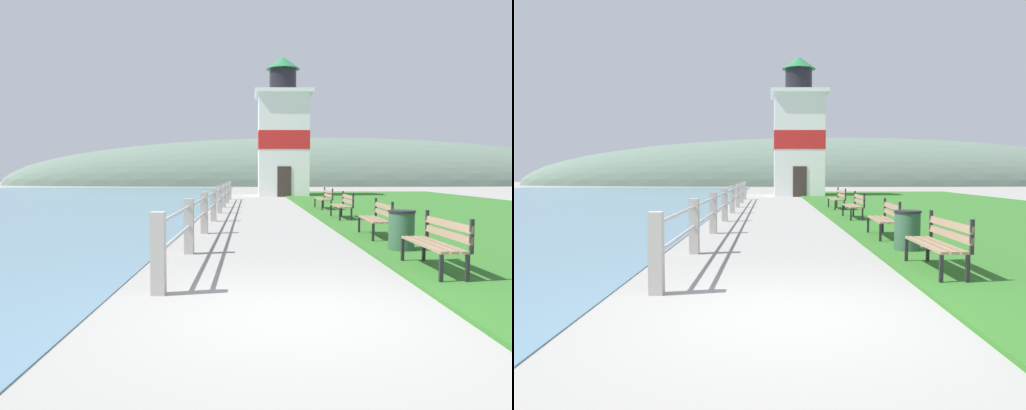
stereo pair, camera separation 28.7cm
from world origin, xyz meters
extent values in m
plane|color=gray|center=(0.00, 0.00, 0.00)|extent=(160.00, 160.00, 0.00)
cube|color=#2D6623|center=(7.80, 13.99, 0.03)|extent=(12.00, 41.98, 0.06)
cube|color=#A8A399|center=(-1.70, 1.00, 0.54)|extent=(0.18, 0.18, 1.08)
cube|color=#A8A399|center=(-1.70, 4.26, 0.54)|extent=(0.18, 0.18, 1.08)
cube|color=#A8A399|center=(-1.70, 7.51, 0.54)|extent=(0.18, 0.18, 1.08)
cube|color=#A8A399|center=(-1.70, 10.77, 0.54)|extent=(0.18, 0.18, 1.08)
cube|color=#A8A399|center=(-1.70, 14.02, 0.54)|extent=(0.18, 0.18, 1.08)
cube|color=#A8A399|center=(-1.70, 17.28, 0.54)|extent=(0.18, 0.18, 1.08)
cube|color=#A8A399|center=(-1.70, 20.53, 0.54)|extent=(0.18, 0.18, 1.08)
cube|color=#A8A399|center=(-1.70, 23.79, 0.54)|extent=(0.18, 0.18, 1.08)
cylinder|color=#B2B2B7|center=(-1.70, 12.39, 0.92)|extent=(0.06, 22.79, 0.06)
cylinder|color=#B2B2B7|center=(-1.70, 12.39, 0.54)|extent=(0.06, 22.79, 0.06)
cube|color=#846B51|center=(2.18, 2.28, 0.47)|extent=(0.14, 1.74, 0.04)
cube|color=#846B51|center=(2.33, 2.28, 0.47)|extent=(0.14, 1.74, 0.04)
cube|color=#846B51|center=(2.48, 2.28, 0.47)|extent=(0.14, 1.74, 0.04)
cube|color=#846B51|center=(2.56, 2.28, 0.79)|extent=(0.08, 1.74, 0.11)
cube|color=#846B51|center=(2.56, 2.28, 0.63)|extent=(0.08, 1.74, 0.11)
cube|color=black|center=(2.16, 1.43, 0.23)|extent=(0.05, 0.05, 0.45)
cube|color=black|center=(2.13, 3.12, 0.23)|extent=(0.05, 0.05, 0.45)
cube|color=black|center=(2.53, 1.44, 0.23)|extent=(0.05, 0.05, 0.45)
cube|color=black|center=(2.50, 3.13, 0.23)|extent=(0.05, 0.05, 0.45)
cube|color=black|center=(2.57, 1.44, 0.70)|extent=(0.05, 0.05, 0.49)
cube|color=black|center=(2.55, 3.13, 0.70)|extent=(0.05, 0.05, 0.49)
cube|color=#846B51|center=(2.29, 6.42, 0.47)|extent=(0.17, 1.72, 0.04)
cube|color=#846B51|center=(2.44, 6.42, 0.47)|extent=(0.17, 1.72, 0.04)
cube|color=#846B51|center=(2.59, 6.41, 0.47)|extent=(0.17, 1.72, 0.04)
cube|color=#846B51|center=(2.68, 6.41, 0.79)|extent=(0.11, 1.72, 0.11)
cube|color=#846B51|center=(2.68, 6.41, 0.63)|extent=(0.11, 1.72, 0.11)
cube|color=black|center=(2.23, 5.59, 0.23)|extent=(0.05, 0.05, 0.45)
cube|color=black|center=(2.28, 7.26, 0.23)|extent=(0.05, 0.05, 0.45)
cube|color=black|center=(2.60, 5.58, 0.23)|extent=(0.05, 0.05, 0.45)
cube|color=black|center=(2.65, 7.25, 0.23)|extent=(0.05, 0.05, 0.45)
cube|color=black|center=(2.65, 5.58, 0.70)|extent=(0.05, 0.05, 0.49)
cube|color=black|center=(2.70, 7.25, 0.70)|extent=(0.05, 0.05, 0.49)
cube|color=#846B51|center=(2.39, 11.24, 0.47)|extent=(0.13, 1.73, 0.04)
cube|color=#846B51|center=(2.54, 11.24, 0.47)|extent=(0.13, 1.73, 0.04)
cube|color=#846B51|center=(2.68, 11.25, 0.47)|extent=(0.13, 1.73, 0.04)
cube|color=#846B51|center=(2.77, 11.25, 0.79)|extent=(0.07, 1.73, 0.11)
cube|color=#846B51|center=(2.77, 11.25, 0.63)|extent=(0.07, 1.73, 0.11)
cube|color=black|center=(2.36, 10.40, 0.23)|extent=(0.05, 0.05, 0.45)
cube|color=black|center=(2.34, 12.08, 0.23)|extent=(0.05, 0.05, 0.45)
cube|color=black|center=(2.73, 10.41, 0.23)|extent=(0.05, 0.05, 0.45)
cube|color=black|center=(2.71, 12.09, 0.23)|extent=(0.05, 0.05, 0.45)
cube|color=black|center=(2.78, 10.41, 0.70)|extent=(0.05, 0.05, 0.49)
cube|color=black|center=(2.76, 12.09, 0.70)|extent=(0.05, 0.05, 0.49)
cube|color=#846B51|center=(2.43, 15.64, 0.47)|extent=(0.19, 1.74, 0.04)
cube|color=#846B51|center=(2.57, 15.65, 0.47)|extent=(0.19, 1.74, 0.04)
cube|color=#846B51|center=(2.72, 15.66, 0.47)|extent=(0.19, 1.74, 0.04)
cube|color=#846B51|center=(2.81, 15.66, 0.79)|extent=(0.13, 1.74, 0.11)
cube|color=#846B51|center=(2.81, 15.66, 0.63)|extent=(0.13, 1.74, 0.11)
cube|color=black|center=(2.43, 14.80, 0.23)|extent=(0.05, 0.05, 0.45)
cube|color=black|center=(2.35, 16.49, 0.23)|extent=(0.05, 0.05, 0.45)
cube|color=black|center=(2.80, 14.81, 0.23)|extent=(0.05, 0.05, 0.45)
cube|color=black|center=(2.72, 16.50, 0.23)|extent=(0.05, 0.05, 0.45)
cube|color=black|center=(2.84, 14.82, 0.70)|extent=(0.05, 0.05, 0.49)
cube|color=black|center=(2.77, 16.50, 0.70)|extent=(0.05, 0.05, 0.49)
cube|color=white|center=(1.72, 28.82, 3.40)|extent=(3.32, 3.32, 6.80)
cube|color=red|center=(1.72, 28.82, 3.74)|extent=(3.36, 3.36, 1.22)
cube|color=white|center=(1.72, 28.82, 6.92)|extent=(3.82, 3.82, 0.25)
cylinder|color=black|center=(1.72, 28.82, 7.81)|extent=(1.83, 1.83, 1.52)
cone|color=#23703D|center=(1.72, 28.82, 8.99)|extent=(2.28, 2.28, 0.84)
cube|color=#332823|center=(1.72, 27.14, 1.00)|extent=(0.90, 0.06, 2.00)
cylinder|color=#2D5138|center=(2.49, 4.36, 0.40)|extent=(0.50, 0.50, 0.80)
cylinder|color=black|center=(2.49, 4.36, 0.82)|extent=(0.54, 0.54, 0.04)
ellipsoid|color=#566B5B|center=(8.00, 57.99, 0.00)|extent=(80.00, 16.00, 12.00)
camera|label=1|loc=(-0.51, -5.41, 1.58)|focal=35.00mm
camera|label=2|loc=(-0.22, -5.41, 1.58)|focal=35.00mm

